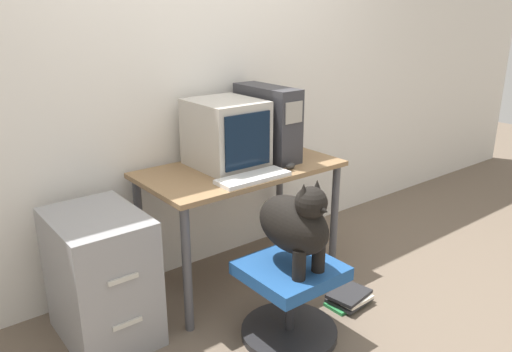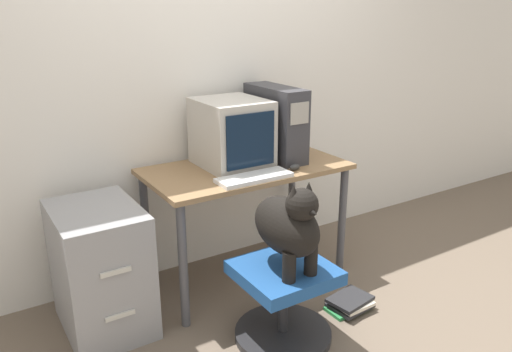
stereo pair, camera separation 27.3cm
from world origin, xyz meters
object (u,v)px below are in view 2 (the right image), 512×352
office_chair (284,299)px  filing_cabinet (101,269)px  keyboard (254,177)px  book_stack_floor (350,303)px  pc_tower (275,123)px  crt_monitor (232,133)px  dog (289,225)px

office_chair → filing_cabinet: (-0.77, 0.62, 0.12)m
keyboard → book_stack_floor: 0.94m
book_stack_floor → pc_tower: bearing=94.2°
pc_tower → book_stack_floor: size_ratio=1.87×
keyboard → crt_monitor: bearing=83.9°
office_chair → dog: 0.44m
office_chair → dog: size_ratio=1.07×
crt_monitor → pc_tower: (0.32, -0.01, 0.03)m
filing_cabinet → pc_tower: bearing=4.8°
crt_monitor → keyboard: crt_monitor is taller
book_stack_floor → keyboard: bearing=134.0°
keyboard → book_stack_floor: size_ratio=1.65×
keyboard → filing_cabinet: (-0.85, 0.20, -0.43)m
office_chair → book_stack_floor: bearing=0.1°
keyboard → dog: (-0.08, -0.45, -0.10)m
pc_tower → book_stack_floor: 1.20m
crt_monitor → office_chair: size_ratio=0.86×
office_chair → book_stack_floor: (0.48, 0.00, -0.19)m
dog → filing_cabinet: size_ratio=0.70×
crt_monitor → dog: bearing=-98.4°
filing_cabinet → keyboard: bearing=-13.4°
keyboard → book_stack_floor: bearing=-46.0°
keyboard → pc_tower: bearing=40.9°
dog → crt_monitor: bearing=81.6°
pc_tower → filing_cabinet: bearing=-175.2°
keyboard → office_chair: 0.69m
filing_cabinet → book_stack_floor: size_ratio=2.60×
pc_tower → dog: (-0.43, -0.75, -0.32)m
crt_monitor → office_chair: crt_monitor is taller
pc_tower → filing_cabinet: size_ratio=0.72×
crt_monitor → keyboard: 0.37m
office_chair → book_stack_floor: office_chair is taller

